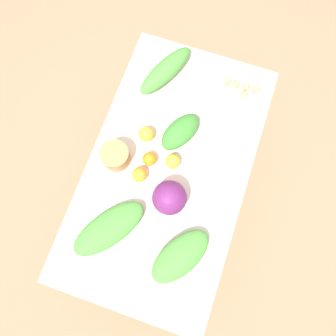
{
  "coord_description": "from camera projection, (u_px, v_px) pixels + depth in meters",
  "views": [
    {
      "loc": [
        -0.4,
        -0.14,
        2.42
      ],
      "look_at": [
        0.0,
        0.0,
        0.79
      ],
      "focal_mm": 35.0,
      "sensor_mm": 36.0,
      "label": 1
    }
  ],
  "objects": [
    {
      "name": "greens_bunch_beet_tops",
      "position": [
        180.0,
        256.0,
        1.55
      ],
      "size": [
        0.37,
        0.31,
        0.08
      ],
      "primitive_type": "ellipsoid",
      "rotation": [
        0.0,
        0.0,
        2.6
      ],
      "color": "#4C933D",
      "rests_on": "dining_table"
    },
    {
      "name": "orange_3",
      "position": [
        139.0,
        175.0,
        1.65
      ],
      "size": [
        0.08,
        0.08,
        0.08
      ],
      "primitive_type": "sphere",
      "color": "orange",
      "rests_on": "dining_table"
    },
    {
      "name": "egg_carton",
      "position": [
        239.0,
        92.0,
        1.77
      ],
      "size": [
        0.11,
        0.25,
        0.09
      ],
      "rotation": [
        0.0,
        0.0,
        1.6
      ],
      "color": "beige",
      "rests_on": "dining_table"
    },
    {
      "name": "cabbage_purple",
      "position": [
        169.0,
        198.0,
        1.58
      ],
      "size": [
        0.17,
        0.17,
        0.17
      ],
      "primitive_type": "sphere",
      "color": "#6B2366",
      "rests_on": "dining_table"
    },
    {
      "name": "paper_bag",
      "position": [
        116.0,
        156.0,
        1.66
      ],
      "size": [
        0.15,
        0.15,
        0.11
      ],
      "primitive_type": "cylinder",
      "color": "#A87F51",
      "rests_on": "dining_table"
    },
    {
      "name": "greens_bunch_dandelion",
      "position": [
        180.0,
        132.0,
        1.7
      ],
      "size": [
        0.28,
        0.23,
        0.1
      ],
      "primitive_type": "ellipsoid",
      "rotation": [
        0.0,
        0.0,
        2.69
      ],
      "color": "#3D8433",
      "rests_on": "dining_table"
    },
    {
      "name": "orange_1",
      "position": [
        150.0,
        159.0,
        1.68
      ],
      "size": [
        0.07,
        0.07,
        0.07
      ],
      "primitive_type": "sphere",
      "color": "orange",
      "rests_on": "dining_table"
    },
    {
      "name": "greens_bunch_chard",
      "position": [
        166.0,
        70.0,
        1.79
      ],
      "size": [
        0.39,
        0.26,
        0.1
      ],
      "primitive_type": "ellipsoid",
      "rotation": [
        0.0,
        0.0,
        5.86
      ],
      "color": "#4C933D",
      "rests_on": "dining_table"
    },
    {
      "name": "greens_bunch_kale",
      "position": [
        109.0,
        228.0,
        1.58
      ],
      "size": [
        0.41,
        0.36,
        0.09
      ],
      "primitive_type": "ellipsoid",
      "rotation": [
        0.0,
        0.0,
        2.52
      ],
      "color": "#4C933D",
      "rests_on": "dining_table"
    },
    {
      "name": "orange_2",
      "position": [
        146.0,
        134.0,
        1.71
      ],
      "size": [
        0.08,
        0.08,
        0.08
      ],
      "primitive_type": "sphere",
      "color": "#F9A833",
      "rests_on": "dining_table"
    },
    {
      "name": "orange_0",
      "position": [
        173.0,
        161.0,
        1.67
      ],
      "size": [
        0.08,
        0.08,
        0.08
      ],
      "primitive_type": "sphere",
      "color": "#F9A833",
      "rests_on": "dining_table"
    },
    {
      "name": "dining_table",
      "position": [
        168.0,
        174.0,
        1.8
      ],
      "size": [
        1.46,
        0.82,
        0.77
      ],
      "color": "silver",
      "rests_on": "ground_plane"
    },
    {
      "name": "ground_plane",
      "position": [
        168.0,
        195.0,
        2.45
      ],
      "size": [
        8.0,
        8.0,
        0.0
      ],
      "primitive_type": "plane",
      "color": "#937A5B"
    }
  ]
}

